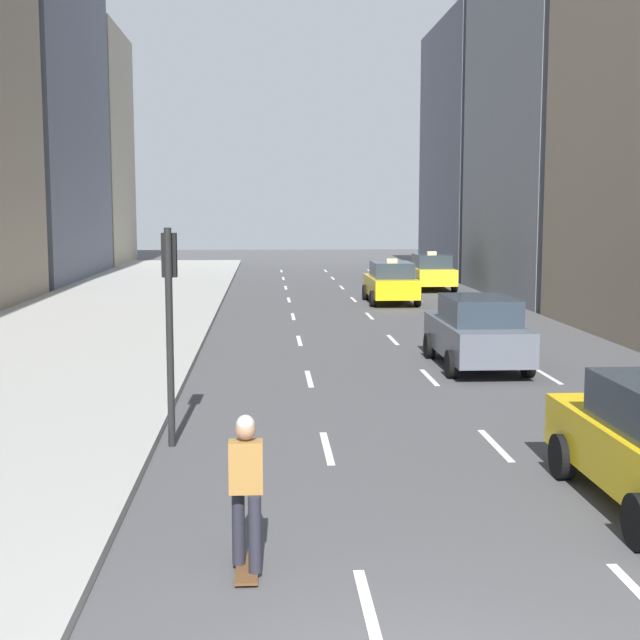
% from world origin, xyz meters
% --- Properties ---
extents(sidewalk_left, '(8.00, 66.00, 0.15)m').
position_xyz_m(sidewalk_left, '(-7.00, 27.00, 0.07)').
color(sidewalk_left, '#9E9E99').
rests_on(sidewalk_left, ground).
extents(lane_markings, '(5.72, 56.00, 0.01)m').
position_xyz_m(lane_markings, '(2.60, 23.00, 0.01)').
color(lane_markings, white).
rests_on(lane_markings, ground).
extents(taxi_lead, '(2.02, 4.40, 1.87)m').
position_xyz_m(taxi_lead, '(6.80, 36.49, 0.88)').
color(taxi_lead, yellow).
rests_on(taxi_lead, ground).
extents(taxi_second, '(2.02, 4.40, 1.87)m').
position_xyz_m(taxi_second, '(4.00, 30.39, 0.88)').
color(taxi_second, yellow).
rests_on(taxi_second, ground).
extents(sedan_black_near, '(2.02, 4.50, 1.78)m').
position_xyz_m(sedan_black_near, '(4.00, 15.24, 0.90)').
color(sedan_black_near, '#565B66').
rests_on(sedan_black_near, ground).
extents(skateboarder, '(0.36, 0.80, 1.75)m').
position_xyz_m(skateboarder, '(-1.40, 3.01, 0.96)').
color(skateboarder, brown).
rests_on(skateboarder, ground).
extents(traffic_light_pole, '(0.24, 0.42, 3.60)m').
position_xyz_m(traffic_light_pole, '(-2.75, 8.38, 2.41)').
color(traffic_light_pole, black).
rests_on(traffic_light_pole, ground).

